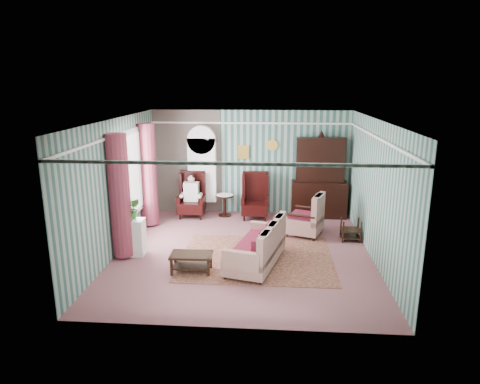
# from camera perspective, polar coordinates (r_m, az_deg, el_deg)

# --- Properties ---
(floor) EXTENTS (6.00, 6.00, 0.00)m
(floor) POSITION_cam_1_polar(r_m,az_deg,el_deg) (9.53, 0.48, -8.02)
(floor) COLOR #894F55
(floor) RESTS_ON ground
(room_shell) EXTENTS (5.53, 6.02, 2.91)m
(room_shell) POSITION_cam_1_polar(r_m,az_deg,el_deg) (9.19, -3.28, 4.17)
(room_shell) COLOR #35615A
(room_shell) RESTS_ON ground
(bookcase) EXTENTS (0.80, 0.28, 2.24)m
(bookcase) POSITION_cam_1_polar(r_m,az_deg,el_deg) (12.05, -5.04, 2.34)
(bookcase) COLOR white
(bookcase) RESTS_ON floor
(dresser_hutch) EXTENTS (1.50, 0.56, 2.36)m
(dresser_hutch) POSITION_cam_1_polar(r_m,az_deg,el_deg) (11.84, 10.59, 2.22)
(dresser_hutch) COLOR black
(dresser_hutch) RESTS_ON floor
(wingback_left) EXTENTS (0.76, 0.80, 1.25)m
(wingback_left) POSITION_cam_1_polar(r_m,az_deg,el_deg) (11.84, -6.48, -0.39)
(wingback_left) COLOR black
(wingback_left) RESTS_ON floor
(wingback_right) EXTENTS (0.76, 0.80, 1.25)m
(wingback_right) POSITION_cam_1_polar(r_m,az_deg,el_deg) (11.64, 2.01, -0.56)
(wingback_right) COLOR black
(wingback_right) RESTS_ON floor
(seated_woman) EXTENTS (0.44, 0.40, 1.18)m
(seated_woman) POSITION_cam_1_polar(r_m,az_deg,el_deg) (11.84, -6.48, -0.55)
(seated_woman) COLOR white
(seated_woman) RESTS_ON floor
(round_side_table) EXTENTS (0.50, 0.50, 0.60)m
(round_side_table) POSITION_cam_1_polar(r_m,az_deg,el_deg) (11.94, -2.05, -1.80)
(round_side_table) COLOR black
(round_side_table) RESTS_ON floor
(nest_table) EXTENTS (0.45, 0.38, 0.54)m
(nest_table) POSITION_cam_1_polar(r_m,az_deg,el_deg) (10.43, 14.53, -4.89)
(nest_table) COLOR black
(nest_table) RESTS_ON floor
(plant_stand) EXTENTS (0.55, 0.35, 0.80)m
(plant_stand) POSITION_cam_1_polar(r_m,az_deg,el_deg) (9.56, -14.22, -5.85)
(plant_stand) COLOR silver
(plant_stand) RESTS_ON floor
(rug) EXTENTS (3.20, 2.60, 0.01)m
(rug) POSITION_cam_1_polar(r_m,az_deg,el_deg) (9.24, 2.23, -8.75)
(rug) COLOR #531B21
(rug) RESTS_ON floor
(sofa) EXTENTS (1.51, 2.08, 1.06)m
(sofa) POSITION_cam_1_polar(r_m,az_deg,el_deg) (8.72, 2.10, -6.48)
(sofa) COLOR beige
(sofa) RESTS_ON floor
(floral_armchair) EXTENTS (0.97, 1.06, 1.09)m
(floral_armchair) POSITION_cam_1_polar(r_m,az_deg,el_deg) (10.50, 8.63, -2.88)
(floral_armchair) COLOR beige
(floral_armchair) RESTS_ON floor
(coffee_table) EXTENTS (0.82, 0.48, 0.38)m
(coffee_table) POSITION_cam_1_polar(r_m,az_deg,el_deg) (8.59, -6.48, -9.36)
(coffee_table) COLOR black
(coffee_table) RESTS_ON floor
(potted_plant_a) EXTENTS (0.39, 0.35, 0.41)m
(potted_plant_a) POSITION_cam_1_polar(r_m,az_deg,el_deg) (9.29, -14.60, -2.55)
(potted_plant_a) COLOR #1A561D
(potted_plant_a) RESTS_ON plant_stand
(potted_plant_b) EXTENTS (0.29, 0.27, 0.44)m
(potted_plant_b) POSITION_cam_1_polar(r_m,az_deg,el_deg) (9.41, -13.98, -2.16)
(potted_plant_b) COLOR #28581B
(potted_plant_b) RESTS_ON plant_stand
(potted_plant_c) EXTENTS (0.24, 0.24, 0.41)m
(potted_plant_c) POSITION_cam_1_polar(r_m,az_deg,el_deg) (9.50, -14.67, -2.14)
(potted_plant_c) COLOR #1D531A
(potted_plant_c) RESTS_ON plant_stand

